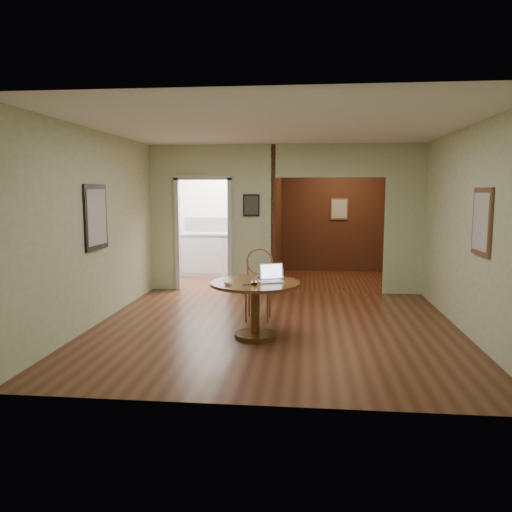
# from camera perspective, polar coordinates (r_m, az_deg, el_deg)

# --- Properties ---
(floor) EXTENTS (5.00, 5.00, 0.00)m
(floor) POSITION_cam_1_polar(r_m,az_deg,el_deg) (6.89, 2.13, -8.21)
(floor) COLOR #482114
(floor) RESTS_ON ground
(room_shell) EXTENTS (5.20, 7.50, 5.00)m
(room_shell) POSITION_cam_1_polar(r_m,az_deg,el_deg) (9.78, 0.63, 4.09)
(room_shell) COLOR white
(room_shell) RESTS_ON ground
(dining_table) EXTENTS (1.14, 1.14, 0.71)m
(dining_table) POSITION_cam_1_polar(r_m,az_deg,el_deg) (6.36, -0.09, -4.62)
(dining_table) COLOR brown
(dining_table) RESTS_ON ground
(chair) EXTENTS (0.45, 0.45, 1.03)m
(chair) POSITION_cam_1_polar(r_m,az_deg,el_deg) (7.26, 0.32, -2.77)
(chair) COLOR #966035
(chair) RESTS_ON ground
(open_laptop) EXTENTS (0.37, 0.38, 0.22)m
(open_laptop) POSITION_cam_1_polar(r_m,az_deg,el_deg) (6.37, 1.74, -2.36)
(open_laptop) COLOR white
(open_laptop) RESTS_ON dining_table
(closed_laptop) EXTENTS (0.35, 0.24, 0.03)m
(closed_laptop) POSITION_cam_1_polar(r_m,az_deg,el_deg) (6.61, 1.44, -2.42)
(closed_laptop) COLOR #A6A7AB
(closed_laptop) RESTS_ON dining_table
(mouse) EXTENTS (0.12, 0.09, 0.05)m
(mouse) POSITION_cam_1_polar(r_m,az_deg,el_deg) (6.12, -3.26, -3.14)
(mouse) COLOR white
(mouse) RESTS_ON dining_table
(wine_glass) EXTENTS (0.09, 0.09, 0.10)m
(wine_glass) POSITION_cam_1_polar(r_m,az_deg,el_deg) (6.10, -0.16, -2.90)
(wine_glass) COLOR white
(wine_glass) RESTS_ON dining_table
(pen) EXTENTS (0.13, 0.08, 0.01)m
(pen) POSITION_cam_1_polar(r_m,az_deg,el_deg) (6.13, -0.89, -3.28)
(pen) COLOR #0D135C
(pen) RESTS_ON dining_table
(kitchen_cabinet) EXTENTS (2.06, 0.60, 0.94)m
(kitchen_cabinet) POSITION_cam_1_polar(r_m,az_deg,el_deg) (11.06, -3.40, 0.23)
(kitchen_cabinet) COLOR silver
(kitchen_cabinet) RESTS_ON ground
(grocery_bag) EXTENTS (0.38, 0.35, 0.32)m
(grocery_bag) POSITION_cam_1_polar(r_m,az_deg,el_deg) (10.96, -2.02, 3.47)
(grocery_bag) COLOR tan
(grocery_bag) RESTS_ON kitchen_cabinet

